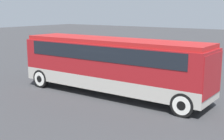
# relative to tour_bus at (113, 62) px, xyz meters

# --- Properties ---
(ground_plane) EXTENTS (120.00, 120.00, 0.00)m
(ground_plane) POSITION_rel_tour_bus_xyz_m (-0.10, 0.00, -1.82)
(ground_plane) COLOR #38383A
(tour_bus) EXTENTS (10.71, 2.53, 3.02)m
(tour_bus) POSITION_rel_tour_bus_xyz_m (0.00, 0.00, 0.00)
(tour_bus) COLOR #B7B2A8
(tour_bus) RESTS_ON ground_plane
(parked_car_near) EXTENTS (4.68, 1.83, 1.42)m
(parked_car_near) POSITION_rel_tour_bus_xyz_m (-1.94, 5.77, -1.11)
(parked_car_near) COLOR #BCBCC1
(parked_car_near) RESTS_ON ground_plane
(parked_car_mid) EXTENTS (4.03, 1.91, 1.45)m
(parked_car_mid) POSITION_rel_tour_bus_xyz_m (-5.57, 8.52, -1.10)
(parked_car_mid) COLOR maroon
(parked_car_mid) RESTS_ON ground_plane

